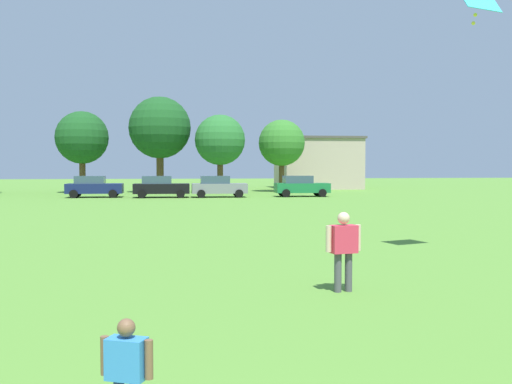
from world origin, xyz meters
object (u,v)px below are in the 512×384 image
parked_car_gray_2 (218,186)px  tree_left (82,138)px  child_kite_flyer (127,367)px  tree_center (160,128)px  parked_car_navy_0 (94,186)px  parked_car_green_3 (301,186)px  adult_bystander (343,245)px  parked_car_black_1 (160,187)px  tree_far_right (282,143)px  tree_right (220,140)px

parked_car_gray_2 → tree_left: size_ratio=0.58×
child_kite_flyer → tree_center: (-0.93, 49.09, 5.23)m
parked_car_navy_0 → parked_car_green_3: same height
parked_car_navy_0 → parked_car_gray_2: 9.73m
adult_bystander → parked_car_black_1: size_ratio=0.37×
parked_car_black_1 → tree_far_right: bearing=37.7°
parked_car_gray_2 → parked_car_navy_0: bearing=173.8°
tree_center → parked_car_navy_0: bearing=-125.3°
parked_car_gray_2 → tree_right: tree_right is taller
tree_far_right → tree_right: bearing=-161.2°
tree_center → tree_right: bearing=-14.1°
child_kite_flyer → tree_left: size_ratio=0.15×
parked_car_navy_0 → child_kite_flyer: bearing=-82.0°
parked_car_green_3 → tree_center: size_ratio=0.49×
adult_bystander → tree_right: 42.09m
child_kite_flyer → tree_center: tree_center is taller
parked_car_black_1 → parked_car_gray_2: (4.50, -0.15, 0.00)m
parked_car_gray_2 → tree_far_right: bearing=52.9°
parked_car_black_1 → child_kite_flyer: bearing=-89.0°
child_kite_flyer → adult_bystander: (3.73, 5.84, 0.29)m
parked_car_gray_2 → tree_center: bearing=120.3°
child_kite_flyer → parked_car_navy_0: 42.49m
adult_bystander → tree_right: (0.70, 41.91, 3.82)m
parked_car_green_3 → tree_left: 20.56m
child_kite_flyer → adult_bystander: bearing=80.1°
parked_car_navy_0 → tree_left: bearing=104.6°
tree_far_right → adult_bystander: bearing=-98.6°
adult_bystander → parked_car_green_3: (6.69, 35.31, -0.08)m
adult_bystander → parked_car_black_1: (-4.45, 35.34, -0.08)m
adult_bystander → parked_car_black_1: bearing=87.1°
parked_car_black_1 → parked_car_gray_2: same height
child_kite_flyer → parked_car_green_3: (10.42, 41.15, 0.20)m
adult_bystander → parked_car_navy_0: parked_car_navy_0 is taller
child_kite_flyer → parked_car_gray_2: 41.20m
parked_car_black_1 → parked_car_navy_0: bearing=170.1°
parked_car_navy_0 → tree_far_right: size_ratio=0.63×
tree_left → tree_far_right: bearing=0.5°
parked_car_black_1 → tree_far_right: 14.55m
tree_left → tree_center: (6.93, -0.53, 0.91)m
parked_car_navy_0 → tree_center: (4.96, 7.01, 5.03)m
adult_bystander → parked_car_black_1: 35.62m
parked_car_black_1 → tree_center: (-0.21, 7.91, 5.03)m
child_kite_flyer → parked_car_gray_2: (3.78, 41.02, 0.20)m
parked_car_black_1 → parked_car_green_3: (11.14, -0.03, 0.00)m
tree_center → tree_right: size_ratio=1.24×
parked_car_black_1 → tree_left: 11.79m
tree_left → tree_right: bearing=-8.6°
tree_left → child_kite_flyer: bearing=-81.0°
tree_left → tree_right: (12.29, -1.87, -0.22)m
tree_far_right → parked_car_gray_2: bearing=-127.1°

